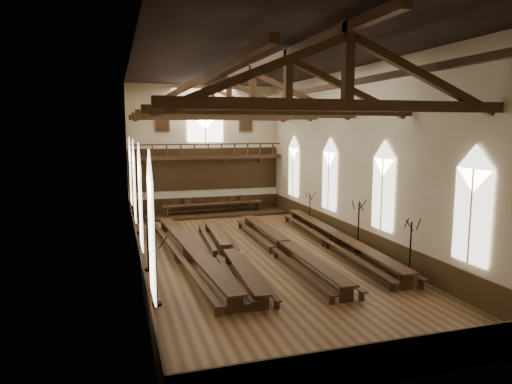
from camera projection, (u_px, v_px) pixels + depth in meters
ground at (253, 254)px, 24.43m from camera, size 26.00×26.00×0.00m
room_walls at (253, 133)px, 23.52m from camera, size 26.00×26.00×26.00m
wainscot_band at (253, 243)px, 24.35m from camera, size 12.00×26.00×1.20m
side_windows at (253, 185)px, 23.91m from camera, size 11.85×19.80×4.50m
end_window at (205, 121)px, 35.62m from camera, size 2.80×0.12×3.80m
minstrels_gallery at (206, 163)px, 35.86m from camera, size 11.80×1.24×3.70m
portraits at (205, 123)px, 35.63m from camera, size 7.75×0.09×1.45m
roof_trusses at (253, 98)px, 23.28m from camera, size 11.70×25.70×2.80m
refectory_row_a at (190, 250)px, 23.12m from camera, size 2.14×15.00×0.80m
refectory_row_b at (229, 250)px, 23.24m from camera, size 1.79×14.05×0.70m
refectory_row_c at (285, 245)px, 24.19m from camera, size 1.63×14.57×0.77m
refectory_row_d at (337, 237)px, 25.82m from camera, size 2.10×15.05×0.81m
dais at (214, 214)px, 35.28m from camera, size 11.40×2.84×0.19m
high_table at (213, 205)px, 35.18m from camera, size 7.86×1.37×0.73m
high_chairs at (211, 203)px, 35.91m from camera, size 5.90×0.50×1.11m
candelabrum_left_near at (156, 285)px, 17.28m from camera, size 0.75×0.83×2.71m
candelabrum_left_mid at (148, 253)px, 21.52m from camera, size 0.78×0.83×2.73m
candelabrum_left_far at (139, 221)px, 28.94m from camera, size 0.79×0.79×2.67m
candelabrum_right_near at (410, 260)px, 20.36m from camera, size 0.83×0.78×2.75m
candelabrum_right_mid at (358, 237)px, 24.66m from camera, size 0.86×0.82×2.86m
candelabrum_right_far at (310, 217)px, 30.76m from camera, size 0.66×0.73×2.40m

